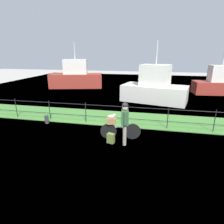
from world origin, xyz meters
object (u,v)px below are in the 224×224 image
at_px(terrier_dog, 112,116).
at_px(backpack_on_paving, 111,138).
at_px(bicycle_main, 120,131).
at_px(cyclist_person, 125,120).
at_px(moored_boat_mid, 154,88).
at_px(moored_boat_far, 76,77).
at_px(wooden_crate, 111,121).
at_px(moored_boat_near, 219,84).
at_px(mooring_bollard, 47,119).

distance_m(terrier_dog, backpack_on_paving, 0.88).
bearing_deg(bicycle_main, cyclist_person, -59.55).
bearing_deg(moored_boat_mid, cyclist_person, -98.94).
bearing_deg(terrier_dog, cyclist_person, -31.98).
xyz_separation_m(backpack_on_paving, moored_boat_mid, (1.66, 7.16, 0.75)).
bearing_deg(backpack_on_paving, bicycle_main, 72.00).
relative_size(backpack_on_paving, moored_boat_far, 0.07).
relative_size(wooden_crate, moored_boat_near, 0.08).
bearing_deg(moored_boat_near, bicycle_main, -122.84).
distance_m(bicycle_main, cyclist_person, 0.81).
xyz_separation_m(moored_boat_mid, moored_boat_far, (-7.75, 4.27, 0.07)).
xyz_separation_m(wooden_crate, mooring_bollard, (-3.58, 1.09, -0.59)).
relative_size(terrier_dog, moored_boat_mid, 0.07).
bearing_deg(backpack_on_paving, moored_boat_mid, 92.71).
bearing_deg(mooring_bollard, backpack_on_paving, -21.98).
bearing_deg(terrier_dog, bicycle_main, 10.07).
height_order(bicycle_main, moored_boat_near, moored_boat_near).
bearing_deg(moored_boat_near, moored_boat_far, 178.15).
bearing_deg(terrier_dog, wooden_crate, -169.93).
bearing_deg(wooden_crate, backpack_on_paving, -81.86).
bearing_deg(moored_boat_mid, wooden_crate, -104.20).
distance_m(terrier_dog, moored_boat_near, 12.81).
height_order(bicycle_main, wooden_crate, wooden_crate).
distance_m(wooden_crate, mooring_bollard, 3.79).
bearing_deg(bicycle_main, mooring_bollard, 165.40).
relative_size(moored_boat_near, moored_boat_mid, 0.89).
distance_m(moored_boat_near, moored_boat_far, 13.21).
relative_size(bicycle_main, moored_boat_near, 0.38).
relative_size(terrier_dog, mooring_bollard, 0.79).
bearing_deg(wooden_crate, moored_boat_mid, 75.80).
bearing_deg(backpack_on_paving, moored_boat_far, 133.80).
bearing_deg(moored_boat_far, moored_boat_near, -1.85).
distance_m(bicycle_main, wooden_crate, 0.56).
xyz_separation_m(terrier_dog, mooring_bollard, (-3.60, 1.08, -0.79)).
distance_m(cyclist_person, backpack_on_paving, 0.97).
bearing_deg(cyclist_person, moored_boat_mid, 81.06).
bearing_deg(bicycle_main, moored_boat_near, 57.16).
height_order(terrier_dog, cyclist_person, cyclist_person).
bearing_deg(cyclist_person, bicycle_main, 120.45).
xyz_separation_m(bicycle_main, moored_boat_near, (6.82, 10.57, 0.52)).
xyz_separation_m(wooden_crate, moored_boat_near, (7.17, 10.63, 0.08)).
xyz_separation_m(cyclist_person, backpack_on_paving, (-0.54, -0.03, -0.80)).
bearing_deg(wooden_crate, moored_boat_near, 55.99).
relative_size(wooden_crate, terrier_dog, 1.12).
xyz_separation_m(terrier_dog, moored_boat_mid, (1.69, 6.78, -0.04)).
relative_size(cyclist_person, moored_boat_near, 0.39).
relative_size(bicycle_main, cyclist_person, 0.97).
relative_size(terrier_dog, moored_boat_far, 0.06).
relative_size(bicycle_main, mooring_bollard, 4.02).
bearing_deg(moored_boat_near, moored_boat_mid, -144.81).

